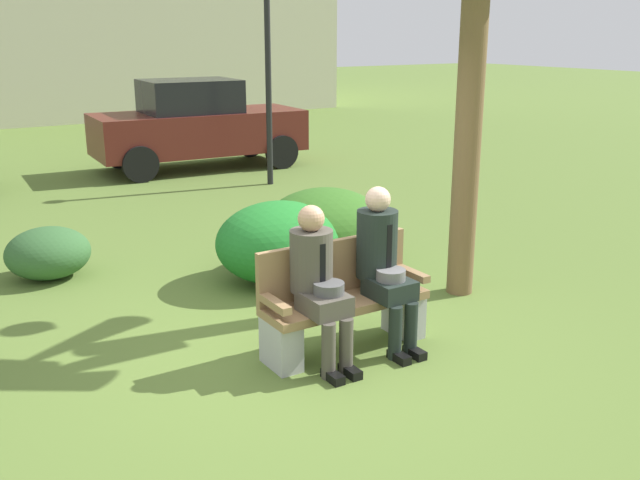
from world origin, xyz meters
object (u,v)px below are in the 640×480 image
at_px(shrub_far_lawn, 324,228).
at_px(park_bench, 342,302).
at_px(shrub_near_bench, 280,242).
at_px(street_lamp, 268,62).
at_px(seated_man_right, 383,260).
at_px(parked_car_far, 197,125).
at_px(seated_man_left, 318,278).
at_px(shrub_mid_lawn, 48,253).

bearing_deg(shrub_far_lawn, park_bench, -118.33).
distance_m(shrub_near_bench, street_lamp, 5.26).
bearing_deg(seated_man_right, shrub_far_lawn, 70.73).
bearing_deg(street_lamp, parked_car_far, 103.34).
bearing_deg(park_bench, seated_man_left, -157.92).
relative_size(park_bench, shrub_mid_lawn, 1.60).
relative_size(shrub_mid_lawn, parked_car_far, 0.22).
height_order(seated_man_left, parked_car_far, parked_car_far).
bearing_deg(seated_man_right, park_bench, 159.16).
distance_m(seated_man_right, street_lamp, 6.86).
distance_m(shrub_far_lawn, street_lamp, 4.87).
relative_size(seated_man_left, shrub_near_bench, 0.93).
distance_m(shrub_mid_lawn, shrub_far_lawn, 2.98).
distance_m(seated_man_right, shrub_far_lawn, 2.16).
bearing_deg(seated_man_right, seated_man_left, -179.34).
height_order(seated_man_left, shrub_mid_lawn, seated_man_left).
xyz_separation_m(park_bench, seated_man_right, (0.32, -0.12, 0.35)).
bearing_deg(parked_car_far, seated_man_left, -106.53).
relative_size(parked_car_far, street_lamp, 1.20).
xyz_separation_m(park_bench, shrub_far_lawn, (1.02, 1.90, 0.05)).
distance_m(park_bench, shrub_mid_lawn, 3.55).
xyz_separation_m(seated_man_left, parked_car_far, (2.48, 8.35, 0.13)).
xyz_separation_m(seated_man_right, shrub_mid_lawn, (-2.01, 3.25, -0.47)).
distance_m(shrub_near_bench, shrub_far_lawn, 0.67).
bearing_deg(shrub_far_lawn, seated_man_left, -123.47).
distance_m(seated_man_left, parked_car_far, 8.71).
relative_size(park_bench, shrub_far_lawn, 1.00).
xyz_separation_m(seated_man_left, shrub_mid_lawn, (-1.37, 3.25, -0.43)).
bearing_deg(shrub_mid_lawn, shrub_near_bench, -33.96).
bearing_deg(shrub_mid_lawn, park_bench, -61.63).
distance_m(park_bench, seated_man_right, 0.48).
bearing_deg(shrub_mid_lawn, shrub_far_lawn, -24.40).
relative_size(seated_man_right, parked_car_far, 0.34).
bearing_deg(parked_car_far, street_lamp, -76.66).
bearing_deg(shrub_near_bench, street_lamp, 63.03).
height_order(shrub_near_bench, shrub_far_lawn, shrub_far_lawn).
bearing_deg(shrub_near_bench, park_bench, -101.92).
height_order(shrub_near_bench, street_lamp, street_lamp).
distance_m(seated_man_left, seated_man_right, 0.63).
height_order(park_bench, street_lamp, street_lamp).
xyz_separation_m(park_bench, shrub_near_bench, (0.37, 1.74, 0.03)).
relative_size(shrub_near_bench, shrub_mid_lawn, 1.53).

